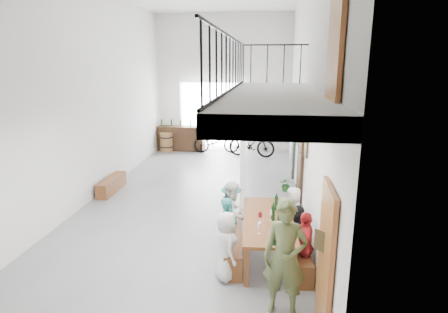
# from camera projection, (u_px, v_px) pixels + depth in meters

# --- Properties ---
(floor) EXTENTS (12.00, 12.00, 0.00)m
(floor) POSITION_uv_depth(u_px,v_px,m) (196.00, 199.00, 10.15)
(floor) COLOR slate
(floor) RESTS_ON ground
(room_walls) EXTENTS (12.00, 12.00, 12.00)m
(room_walls) POSITION_uv_depth(u_px,v_px,m) (193.00, 64.00, 9.28)
(room_walls) COLOR white
(room_walls) RESTS_ON ground
(gateway_portal) EXTENTS (2.80, 0.08, 2.80)m
(gateway_portal) POSITION_uv_depth(u_px,v_px,m) (214.00, 117.00, 15.57)
(gateway_portal) COLOR white
(gateway_portal) RESTS_ON ground
(right_wall_decor) EXTENTS (0.07, 8.28, 5.07)m
(right_wall_decor) POSITION_uv_depth(u_px,v_px,m) (307.00, 156.00, 7.60)
(right_wall_decor) COLOR #9B5C25
(right_wall_decor) RESTS_ON ground
(balcony) EXTENTS (1.52, 5.62, 4.00)m
(balcony) POSITION_uv_depth(u_px,v_px,m) (273.00, 101.00, 6.18)
(balcony) COLOR white
(balcony) RESTS_ON ground
(tasting_table) EXTENTS (1.04, 2.28, 0.79)m
(tasting_table) POSITION_uv_depth(u_px,v_px,m) (268.00, 223.00, 6.91)
(tasting_table) COLOR brown
(tasting_table) RESTS_ON ground
(bench_inner) EXTENTS (0.49, 2.00, 0.45)m
(bench_inner) POSITION_uv_depth(u_px,v_px,m) (234.00, 243.00, 7.16)
(bench_inner) COLOR brown
(bench_inner) RESTS_ON ground
(bench_wall) EXTENTS (0.43, 1.85, 0.42)m
(bench_wall) POSITION_uv_depth(u_px,v_px,m) (297.00, 251.00, 6.88)
(bench_wall) COLOR brown
(bench_wall) RESTS_ON ground
(tableware) EXTENTS (0.48, 1.21, 0.35)m
(tableware) POSITION_uv_depth(u_px,v_px,m) (273.00, 215.00, 6.71)
(tableware) COLOR black
(tableware) RESTS_ON tasting_table
(side_bench) EXTENTS (0.32, 1.45, 0.41)m
(side_bench) POSITION_uv_depth(u_px,v_px,m) (112.00, 185.00, 10.67)
(side_bench) COLOR brown
(side_bench) RESTS_ON ground
(oak_barrel) EXTENTS (0.54, 0.54, 0.80)m
(oak_barrel) POSITION_uv_depth(u_px,v_px,m) (166.00, 142.00, 15.52)
(oak_barrel) COLOR brown
(oak_barrel) RESTS_ON ground
(serving_counter) EXTENTS (1.93, 0.57, 1.01)m
(serving_counter) POSITION_uv_depth(u_px,v_px,m) (181.00, 138.00, 15.67)
(serving_counter) COLOR #372111
(serving_counter) RESTS_ON ground
(counter_bottles) EXTENTS (1.68, 0.16, 0.28)m
(counter_bottles) POSITION_uv_depth(u_px,v_px,m) (181.00, 123.00, 15.52)
(counter_bottles) COLOR black
(counter_bottles) RESTS_ON serving_counter
(guest_left_a) EXTENTS (0.57, 0.69, 1.21)m
(guest_left_a) POSITION_uv_depth(u_px,v_px,m) (226.00, 246.00, 6.26)
(guest_left_a) COLOR silver
(guest_left_a) RESTS_ON ground
(guest_left_b) EXTENTS (0.45, 0.53, 1.23)m
(guest_left_b) POSITION_uv_depth(u_px,v_px,m) (228.00, 230.00, 6.85)
(guest_left_b) COLOR #21706E
(guest_left_b) RESTS_ON ground
(guest_left_c) EXTENTS (0.58, 0.70, 1.32)m
(guest_left_c) POSITION_uv_depth(u_px,v_px,m) (233.00, 213.00, 7.49)
(guest_left_c) COLOR silver
(guest_left_c) RESTS_ON ground
(guest_left_d) EXTENTS (0.59, 0.84, 1.18)m
(guest_left_d) POSITION_uv_depth(u_px,v_px,m) (231.00, 210.00, 7.85)
(guest_left_d) COLOR #21706E
(guest_left_d) RESTS_ON ground
(guest_right_a) EXTENTS (0.31, 0.70, 1.19)m
(guest_right_a) POSITION_uv_depth(u_px,v_px,m) (305.00, 245.00, 6.31)
(guest_right_a) COLOR #AC1D20
(guest_right_a) RESTS_ON ground
(guest_right_b) EXTENTS (0.33, 0.96, 1.03)m
(guest_right_b) POSITION_uv_depth(u_px,v_px,m) (296.00, 231.00, 7.02)
(guest_right_b) COLOR black
(guest_right_b) RESTS_ON ground
(guest_right_c) EXTENTS (0.56, 0.66, 1.15)m
(guest_right_c) POSITION_uv_depth(u_px,v_px,m) (293.00, 214.00, 7.64)
(guest_right_c) COLOR silver
(guest_right_c) RESTS_ON ground
(host_standing) EXTENTS (0.71, 0.54, 1.75)m
(host_standing) POSITION_uv_depth(u_px,v_px,m) (285.00, 258.00, 5.33)
(host_standing) COLOR #4A5630
(host_standing) RESTS_ON ground
(potted_plant) EXTENTS (0.39, 0.35, 0.42)m
(potted_plant) POSITION_uv_depth(u_px,v_px,m) (286.00, 184.00, 10.70)
(potted_plant) COLOR #205321
(potted_plant) RESTS_ON ground
(bicycle_near) EXTENTS (1.91, 0.83, 0.98)m
(bicycle_near) POSITION_uv_depth(u_px,v_px,m) (216.00, 141.00, 15.24)
(bicycle_near) COLOR black
(bicycle_near) RESTS_ON ground
(bicycle_far) EXTENTS (1.88, 0.82, 1.09)m
(bicycle_far) POSITION_uv_depth(u_px,v_px,m) (252.00, 143.00, 14.56)
(bicycle_far) COLOR black
(bicycle_far) RESTS_ON ground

